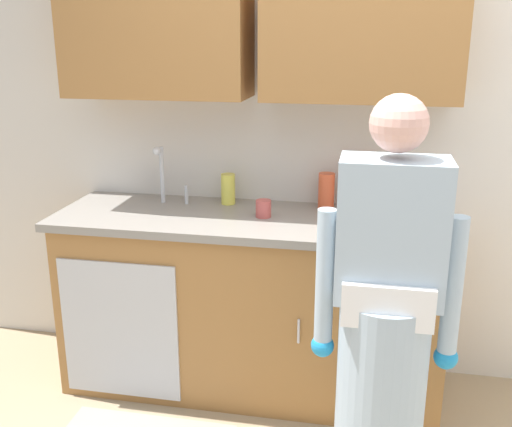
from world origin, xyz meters
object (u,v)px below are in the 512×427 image
bottle_water_short (418,197)px  bottle_dish_liquid (326,191)px  person_at_sink (384,344)px  bottle_water_tall (386,189)px  bottle_soap (228,189)px  bottle_cleaner_spray (357,184)px  sink (161,213)px  knife_on_counter (369,227)px  cup_by_sink (263,209)px

bottle_water_short → bottle_dish_liquid: bearing=178.5°
person_at_sink → bottle_water_tall: (-0.00, 0.90, 0.37)m
bottle_soap → bottle_cleaner_spray: bearing=2.1°
sink → bottle_cleaner_spray: bearing=12.1°
bottle_soap → bottle_dish_liquid: 0.51m
bottle_soap → bottle_dish_liquid: bearing=2.3°
bottle_water_tall → knife_on_counter: 0.29m
sink → person_at_sink: (1.12, -0.72, -0.23)m
bottle_water_short → person_at_sink: bearing=-99.6°
person_at_sink → cup_by_sink: bearing=129.7°
sink → bottle_cleaner_spray: size_ratio=1.91×
bottle_water_short → cup_by_sink: bottle_water_short is taller
person_at_sink → bottle_soap: size_ratio=10.06×
bottle_water_tall → bottle_dish_liquid: bearing=174.4°
person_at_sink → cup_by_sink: 0.97m
bottle_soap → bottle_dish_liquid: (0.51, 0.02, 0.01)m
bottle_cleaner_spray → knife_on_counter: bottle_cleaner_spray is taller
person_at_sink → sink: bearing=147.2°
bottle_water_tall → knife_on_counter: (-0.07, -0.25, -0.12)m
knife_on_counter → sink: bearing=-37.3°
cup_by_sink → sink: bearing=178.6°
knife_on_counter → bottle_dish_liquid: bearing=-84.6°
bottle_water_tall → bottle_dish_liquid: (-0.30, 0.03, -0.03)m
bottle_soap → bottle_cleaner_spray: 0.67m
bottle_cleaner_spray → bottle_dish_liquid: 0.16m
cup_by_sink → knife_on_counter: bearing=-7.2°
person_at_sink → bottle_dish_liquid: (-0.30, 0.93, 0.34)m
bottle_soap → knife_on_counter: size_ratio=0.67×
knife_on_counter → bottle_water_short: bearing=-163.5°
person_at_sink → bottle_dish_liquid: size_ratio=8.85×
sink → bottle_dish_liquid: size_ratio=2.73×
bottle_soap → bottle_dish_liquid: bottle_dish_liquid is taller
bottle_water_short → bottle_cleaner_spray: (-0.30, 0.02, 0.05)m
cup_by_sink → person_at_sink: bearing=-50.3°
cup_by_sink → bottle_water_short: bearing=15.5°
bottle_soap → bottle_water_short: bottle_water_short is taller
sink → bottle_dish_liquid: 0.85m
bottle_water_tall → bottle_dish_liquid: 0.30m
bottle_cleaner_spray → cup_by_sink: bottle_cleaner_spray is taller
sink → bottle_dish_liquid: bearing=14.0°
bottle_water_short → bottle_water_tall: 0.16m
bottle_cleaner_spray → knife_on_counter: bearing=-75.8°
person_at_sink → bottle_water_short: person_at_sink is taller
bottle_water_tall → bottle_soap: bearing=179.4°
cup_by_sink → knife_on_counter: 0.52m
bottle_water_short → cup_by_sink: bearing=-164.5°
sink → knife_on_counter: 1.05m
cup_by_sink → bottle_water_tall: bearing=17.8°
bottle_dish_liquid → bottle_water_short: bearing=-1.5°
bottle_water_short → bottle_dish_liquid: (-0.46, 0.01, 0.01)m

